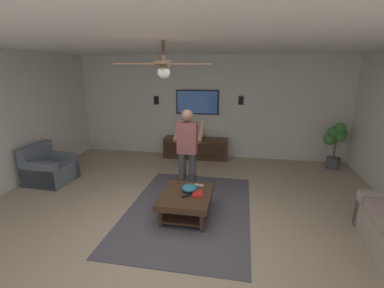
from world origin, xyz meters
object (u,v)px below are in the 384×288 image
Objects in this scene: bowl at (189,188)px; ceiling_fan at (163,66)px; book at (198,194)px; wall_speaker_right at (156,100)px; potted_plant_tall at (335,140)px; vase_round at (200,134)px; wall_speaker_left at (241,100)px; remote_white at (199,185)px; media_console at (196,148)px; person_standing at (188,147)px; armchair at (49,169)px; tv at (197,102)px; coffee_table at (186,199)px; remote_black at (186,196)px.

bowl is 2.03m from ceiling_fan.
book is 3.87m from wall_speaker_right.
potted_plant_tall reaches higher than vase_round.
vase_round is 1.00× the size of wall_speaker_left.
potted_plant_tall is 0.97× the size of ceiling_fan.
vase_round reaches higher than remote_white.
media_console is 1.50× the size of potted_plant_tall.
person_standing reaches higher than remote_white.
ceiling_fan is at bearing -22.59° from armchair.
tv reaches higher than book.
vase_round is (3.09, 0.46, 0.24)m from book.
book is (-0.86, -3.33, 0.14)m from armchair.
potted_plant_tall reaches higher than remote_white.
book is at bearing -11.88° from armchair.
book is at bearing 10.44° from media_console.
tv is at bearing 43.80° from armchair.
wall_speaker_left is (2.44, -3.92, 1.27)m from armchair.
tv is (2.43, -2.77, 1.20)m from armchair.
ceiling_fan is (-0.65, 0.20, 1.92)m from bowl.
vase_round is at bearing 101.39° from wall_speaker_left.
armchair is 3.84× the size of wall_speaker_right.
tv is (3.27, 0.37, 1.18)m from coffee_table.
media_console is at bearing 7.88° from bowl.
tv is 3.94m from ceiling_fan.
coffee_table is at bearing -103.48° from book.
potted_plant_tall reaches higher than remote_black.
wall_speaker_left is (0.37, 2.27, 0.87)m from potted_plant_tall.
tv is 3.37m from bowl.
potted_plant_tall reaches higher than bowl.
ceiling_fan is (-3.47, 3.21, 1.69)m from potted_plant_tall.
remote_white is at bearing -26.45° from bowl.
remote_white is at bearing -171.16° from vase_round.
book is at bearing -171.57° from vase_round.
armchair is 3.31m from remote_black.
wall_speaker_right is (0.25, 1.14, 1.23)m from media_console.
bowl is at bearing 133.14° from potted_plant_tall.
tv is 1.00× the size of potted_plant_tall.
armchair is 5.64× the size of remote_white.
wall_speaker_left reaches higher than potted_plant_tall.
person_standing is 0.92m from bowl.
book is 2.06m from ceiling_fan.
wall_speaker_left is (0.25, -1.15, 1.27)m from media_console.
person_standing is at bearing 159.19° from wall_speaker_left.
wall_speaker_right is (2.43, 1.36, 0.57)m from person_standing.
potted_plant_tall is at bearing -99.23° from wall_speaker_left.
book is (-2.93, 2.86, -0.26)m from potted_plant_tall.
remote_white is at bearing 11.11° from media_console.
book reaches higher than coffee_table.
wall_speaker_left reaches higher than coffee_table.
coffee_table is 0.86× the size of ceiling_fan.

